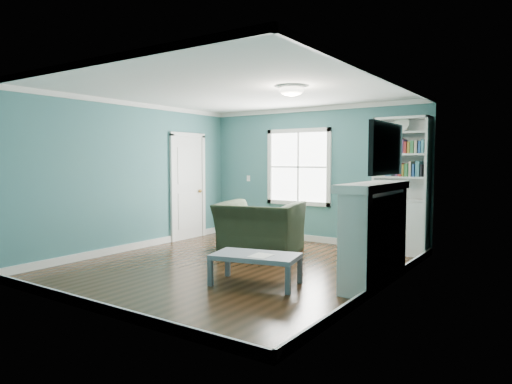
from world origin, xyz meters
The scene contains 13 objects.
floor centered at (0.00, 0.00, 0.00)m, with size 5.00×5.00×0.00m, color black.
room_walls centered at (0.00, 0.00, 1.58)m, with size 5.00×5.00×5.00m.
trim centered at (0.00, 0.00, 1.24)m, with size 4.50×5.00×2.60m.
window centered at (-0.30, 2.49, 1.45)m, with size 1.40×0.06×1.50m.
bookshelf centered at (1.77, 2.30, 0.92)m, with size 0.90×0.35×2.31m.
fireplace centered at (2.08, 0.20, 0.64)m, with size 0.44×1.58×1.30m.
tv centered at (2.20, 0.20, 1.72)m, with size 0.06×1.10×0.65m, color black.
door centered at (-2.22, 1.40, 1.07)m, with size 0.12×0.98×2.17m.
ceiling_fixture centered at (0.90, 0.10, 2.55)m, with size 0.38×0.38×0.15m.
light_switch centered at (-1.50, 2.48, 1.20)m, with size 0.08×0.01×0.12m, color white.
recliner centered at (-0.24, 1.03, 0.58)m, with size 1.33×0.86×1.16m, color black.
coffee_table centered at (0.83, -0.66, 0.34)m, with size 1.19×0.82×0.39m.
paper_sheet centered at (0.94, -0.72, 0.39)m, with size 0.24×0.30×0.00m, color white.
Camera 1 is at (4.05, -5.40, 1.58)m, focal length 32.00 mm.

